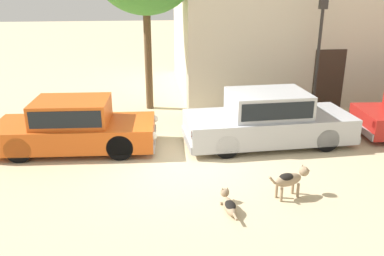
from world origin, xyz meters
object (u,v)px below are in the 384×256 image
at_px(street_lamp, 319,44).
at_px(stray_dog_spotted, 229,204).
at_px(parked_sedan_nearest, 74,125).
at_px(stray_dog_tan, 291,179).
at_px(parked_sedan_second, 268,118).

bearing_deg(street_lamp, stray_dog_spotted, -125.10).
bearing_deg(street_lamp, parked_sedan_nearest, -164.32).
height_order(parked_sedan_nearest, stray_dog_spotted, parked_sedan_nearest).
distance_m(parked_sedan_nearest, stray_dog_tan, 5.77).
bearing_deg(parked_sedan_second, stray_dog_spotted, -120.10).
distance_m(parked_sedan_nearest, stray_dog_spotted, 4.98).
relative_size(parked_sedan_nearest, stray_dog_spotted, 4.17).
xyz_separation_m(parked_sedan_nearest, stray_dog_spotted, (3.49, -3.52, -0.54)).
bearing_deg(stray_dog_tan, street_lamp, 45.43).
height_order(stray_dog_spotted, stray_dog_tan, stray_dog_tan).
bearing_deg(parked_sedan_second, stray_dog_tan, -100.14).
distance_m(parked_sedan_second, street_lamp, 3.54).
bearing_deg(stray_dog_spotted, parked_sedan_second, -30.86).
bearing_deg(parked_sedan_second, street_lamp, 42.10).
relative_size(parked_sedan_nearest, stray_dog_tan, 4.29).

